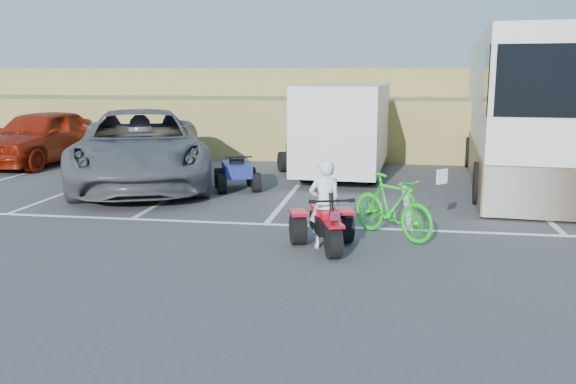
# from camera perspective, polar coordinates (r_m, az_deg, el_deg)

# --- Properties ---
(ground) EXTENTS (100.00, 100.00, 0.00)m
(ground) POSITION_cam_1_polar(r_m,az_deg,el_deg) (9.37, -4.94, -6.50)
(ground) COLOR #3C3C3F
(ground) RESTS_ON ground
(parking_stripes) EXTENTS (28.00, 5.16, 0.01)m
(parking_stripes) POSITION_cam_1_polar(r_m,az_deg,el_deg) (13.11, 3.07, -1.45)
(parking_stripes) COLOR white
(parking_stripes) RESTS_ON ground
(grass_embankment) EXTENTS (40.00, 8.50, 3.10)m
(grass_embankment) POSITION_cam_1_polar(r_m,az_deg,el_deg) (24.29, 3.99, 7.57)
(grass_embankment) COLOR olive
(grass_embankment) RESTS_ON ground
(red_trike_atv) EXTENTS (1.45, 1.67, 0.92)m
(red_trike_atv) POSITION_cam_1_polar(r_m,az_deg,el_deg) (9.97, 3.60, -5.41)
(red_trike_atv) COLOR #B80A1A
(red_trike_atv) RESTS_ON ground
(rider) EXTENTS (0.61, 0.50, 1.46)m
(rider) POSITION_cam_1_polar(r_m,az_deg,el_deg) (9.94, 3.46, -1.14)
(rider) COLOR white
(rider) RESTS_ON ground
(green_dirt_bike) EXTENTS (1.68, 1.65, 1.10)m
(green_dirt_bike) POSITION_cam_1_polar(r_m,az_deg,el_deg) (10.75, 9.72, -1.33)
(green_dirt_bike) COLOR #14BF19
(green_dirt_bike) RESTS_ON ground
(grey_pickup) EXTENTS (5.52, 7.64, 1.93)m
(grey_pickup) POSITION_cam_1_polar(r_m,az_deg,el_deg) (16.10, -13.65, 4.02)
(grey_pickup) COLOR #4C4E54
(grey_pickup) RESTS_ON ground
(red_car) EXTENTS (2.39, 5.25, 1.75)m
(red_car) POSITION_cam_1_polar(r_m,az_deg,el_deg) (21.04, -22.12, 4.80)
(red_car) COLOR maroon
(red_car) RESTS_ON ground
(cargo_trailer) EXTENTS (2.45, 5.55, 2.54)m
(cargo_trailer) POSITION_cam_1_polar(r_m,az_deg,el_deg) (17.39, 5.34, 6.11)
(cargo_trailer) COLOR silver
(cargo_trailer) RESTS_ON ground
(rv_motorhome) EXTENTS (3.56, 10.59, 3.73)m
(rv_motorhome) POSITION_cam_1_polar(r_m,az_deg,el_deg) (17.61, 21.27, 6.29)
(rv_motorhome) COLOR silver
(rv_motorhome) RESTS_ON ground
(quad_atv_blue) EXTENTS (1.45, 1.66, 0.91)m
(quad_atv_blue) POSITION_cam_1_polar(r_m,az_deg,el_deg) (15.24, -4.78, 0.25)
(quad_atv_blue) COLOR navy
(quad_atv_blue) RESTS_ON ground
(quad_atv_green) EXTENTS (1.87, 2.09, 1.12)m
(quad_atv_green) POSITION_cam_1_polar(r_m,az_deg,el_deg) (17.61, 1.67, 1.71)
(quad_atv_green) COLOR #165E15
(quad_atv_green) RESTS_ON ground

